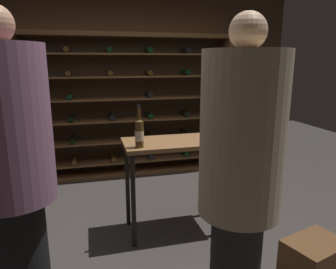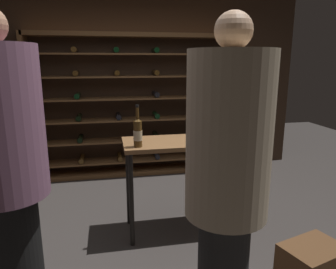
# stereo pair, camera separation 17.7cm
# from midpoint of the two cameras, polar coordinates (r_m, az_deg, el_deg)

# --- Properties ---
(ground_plane) EXTENTS (10.39, 10.39, 0.00)m
(ground_plane) POSITION_cam_midpoint_polar(r_m,az_deg,el_deg) (3.18, -2.65, -19.13)
(ground_plane) COLOR #383330
(back_wall) EXTENTS (5.09, 0.10, 2.71)m
(back_wall) POSITION_cam_midpoint_polar(r_m,az_deg,el_deg) (4.87, -8.23, 9.03)
(back_wall) COLOR #3D2B1E
(back_wall) RESTS_ON ground
(wine_rack) EXTENTS (3.08, 0.32, 2.09)m
(wine_rack) POSITION_cam_midpoint_polar(r_m,az_deg,el_deg) (4.70, -7.89, 4.97)
(wine_rack) COLOR brown
(wine_rack) RESTS_ON ground
(tasting_table) EXTENTS (1.13, 0.52, 0.95)m
(tasting_table) POSITION_cam_midpoint_polar(r_m,az_deg,el_deg) (3.10, 0.73, -3.37)
(tasting_table) COLOR brown
(tasting_table) RESTS_ON ground
(person_bystander_dark_jacket) EXTENTS (0.51, 0.52, 2.01)m
(person_bystander_dark_jacket) POSITION_cam_midpoint_polar(r_m,az_deg,el_deg) (2.17, -28.85, -4.46)
(person_bystander_dark_jacket) COLOR black
(person_bystander_dark_jacket) RESTS_ON ground
(person_host_in_suit) EXTENTS (0.47, 0.47, 1.95)m
(person_host_in_suit) POSITION_cam_midpoint_polar(r_m,az_deg,el_deg) (1.81, 10.25, -7.14)
(person_host_in_suit) COLOR black
(person_host_in_suit) RESTS_ON ground
(wine_crate) EXTENTS (0.56, 0.46, 0.30)m
(wine_crate) POSITION_cam_midpoint_polar(r_m,az_deg,el_deg) (2.94, 23.43, -19.96)
(wine_crate) COLOR brown
(wine_crate) RESTS_ON ground
(wine_bottle_red_label) EXTENTS (0.09, 0.09, 0.34)m
(wine_bottle_red_label) POSITION_cam_midpoint_polar(r_m,az_deg,el_deg) (3.08, 9.39, 1.19)
(wine_bottle_red_label) COLOR black
(wine_bottle_red_label) RESTS_ON tasting_table
(wine_bottle_gold_foil) EXTENTS (0.09, 0.09, 0.38)m
(wine_bottle_gold_foil) POSITION_cam_midpoint_polar(r_m,az_deg,el_deg) (2.94, 7.22, 1.05)
(wine_bottle_gold_foil) COLOR black
(wine_bottle_gold_foil) RESTS_ON tasting_table
(wine_bottle_amber_reserve) EXTENTS (0.08, 0.08, 0.38)m
(wine_bottle_amber_reserve) POSITION_cam_midpoint_polar(r_m,az_deg,el_deg) (2.80, -7.06, 0.32)
(wine_bottle_amber_reserve) COLOR #4C3314
(wine_bottle_amber_reserve) RESTS_ON tasting_table
(wine_glass_stemmed_center) EXTENTS (0.07, 0.07, 0.13)m
(wine_glass_stemmed_center) POSITION_cam_midpoint_polar(r_m,az_deg,el_deg) (3.16, 6.49, 1.04)
(wine_glass_stemmed_center) COLOR silver
(wine_glass_stemmed_center) RESTS_ON tasting_table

